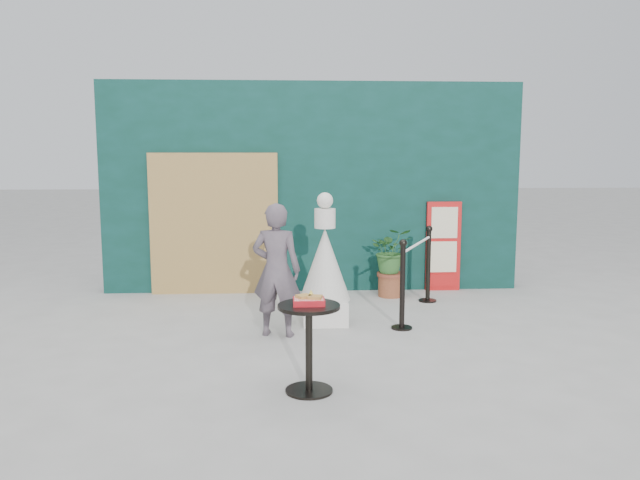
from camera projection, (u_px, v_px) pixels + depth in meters
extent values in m
plane|color=#ADAAA5|center=(327.00, 357.00, 6.13)|extent=(60.00, 60.00, 0.00)
cube|color=#0A3027|center=(312.00, 188.00, 9.03)|extent=(6.00, 0.30, 3.00)
cube|color=tan|center=(214.00, 224.00, 8.82)|extent=(1.80, 0.08, 2.00)
imported|color=#60525B|center=(276.00, 270.00, 6.78)|extent=(0.60, 0.46, 1.46)
cube|color=red|center=(443.00, 246.00, 9.07)|extent=(0.50, 0.06, 1.30)
cube|color=beige|center=(444.00, 223.00, 8.99)|extent=(0.38, 0.02, 0.45)
cube|color=beige|center=(443.00, 257.00, 9.06)|extent=(0.38, 0.02, 0.45)
cube|color=red|center=(443.00, 280.00, 9.11)|extent=(0.38, 0.02, 0.18)
cube|color=white|center=(325.00, 311.00, 7.37)|extent=(0.52, 0.52, 0.28)
cone|color=silver|center=(325.00, 264.00, 7.29)|extent=(0.60, 0.60, 0.85)
cylinder|color=white|center=(325.00, 218.00, 7.22)|extent=(0.24, 0.24, 0.23)
sphere|color=white|center=(325.00, 201.00, 7.19)|extent=(0.19, 0.19, 0.19)
cylinder|color=black|center=(309.00, 390.00, 5.24)|extent=(0.40, 0.40, 0.02)
cylinder|color=black|center=(309.00, 350.00, 5.20)|extent=(0.06, 0.06, 0.72)
cylinder|color=black|center=(309.00, 306.00, 5.14)|extent=(0.52, 0.52, 0.03)
cube|color=red|center=(309.00, 302.00, 5.14)|extent=(0.26, 0.19, 0.05)
cube|color=red|center=(309.00, 298.00, 5.13)|extent=(0.24, 0.17, 0.00)
cube|color=#E2A553|center=(304.00, 296.00, 5.14)|extent=(0.15, 0.14, 0.02)
cube|color=#D8974F|center=(315.00, 297.00, 5.12)|extent=(0.13, 0.13, 0.02)
cone|color=yellow|center=(311.00, 293.00, 5.18)|extent=(0.06, 0.06, 0.06)
cylinder|color=brown|center=(390.00, 286.00, 8.74)|extent=(0.35, 0.35, 0.29)
cylinder|color=brown|center=(391.00, 274.00, 8.72)|extent=(0.38, 0.38, 0.05)
imported|color=#2E622A|center=(391.00, 250.00, 8.67)|extent=(0.57, 0.49, 0.63)
cylinder|color=black|center=(402.00, 328.00, 7.13)|extent=(0.24, 0.24, 0.02)
cylinder|color=black|center=(402.00, 287.00, 7.07)|extent=(0.06, 0.06, 0.96)
sphere|color=black|center=(403.00, 243.00, 7.00)|extent=(0.09, 0.09, 0.09)
cylinder|color=black|center=(427.00, 301.00, 8.45)|extent=(0.24, 0.24, 0.02)
cylinder|color=black|center=(428.00, 266.00, 8.39)|extent=(0.06, 0.06, 0.96)
sphere|color=black|center=(429.00, 229.00, 8.32)|extent=(0.09, 0.09, 0.09)
cylinder|color=white|center=(417.00, 244.00, 7.68)|extent=(0.63, 1.31, 0.03)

